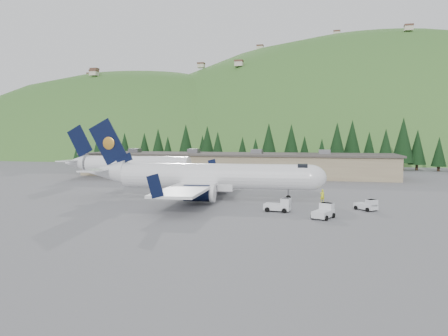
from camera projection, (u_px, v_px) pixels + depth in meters
ground at (214, 199)px, 62.55m from camera, size 600.00×600.00×0.00m
airliner at (207, 177)px, 62.51m from camera, size 35.02×32.85×11.62m
second_airliner at (124, 164)px, 89.48m from camera, size 27.50×11.00×10.05m
baggage_tug_a at (280, 206)px, 51.51m from camera, size 3.23×2.18×1.63m
baggage_tug_b at (367, 205)px, 52.30m from camera, size 2.80×2.84×1.42m
baggage_tug_c at (324, 212)px, 47.33m from camera, size 2.63×3.33×1.59m
terminal_building at (235, 164)px, 100.40m from camera, size 71.00×17.00×6.10m
ramp_worker at (322, 196)px, 59.25m from camera, size 0.73×0.61×1.72m
tree_line at (264, 145)px, 122.19m from camera, size 113.04×17.47×12.92m
hills at (392, 293)px, 257.02m from camera, size 614.00×330.00×300.00m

